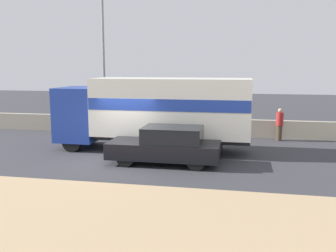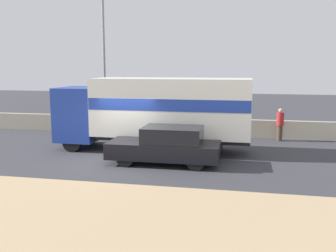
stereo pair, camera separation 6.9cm
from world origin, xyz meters
name	(u,v)px [view 1 (the left image)]	position (x,y,z in m)	size (l,w,h in m)	color
ground_plane	(118,162)	(0.00, 0.00, 0.00)	(80.00, 80.00, 0.00)	#38383D
dirt_shoulder_foreground	(42,220)	(0.00, -6.03, 0.02)	(60.00, 6.34, 0.04)	tan
stone_wall_backdrop	(155,125)	(0.00, 6.56, 0.49)	(60.00, 0.35, 0.97)	#A39984
street_lamp	(103,55)	(-2.78, 5.92, 4.47)	(0.56, 0.28, 7.82)	gray
box_truck	(156,109)	(1.04, 2.33, 1.93)	(8.87, 2.40, 3.33)	navy
car_hatchback	(167,146)	(2.00, 0.06, 0.75)	(4.44, 1.75, 1.51)	black
pedestrian	(280,124)	(6.86, 5.84, 0.89)	(0.37, 0.37, 1.71)	#473828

